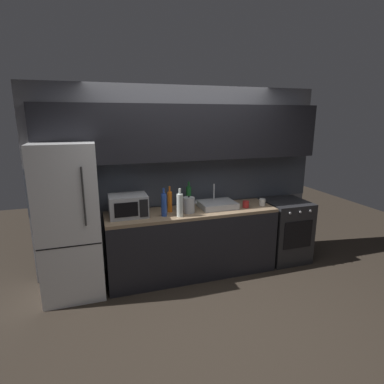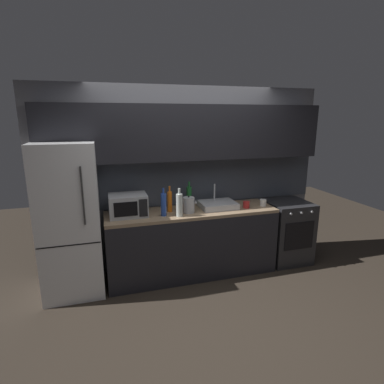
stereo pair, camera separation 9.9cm
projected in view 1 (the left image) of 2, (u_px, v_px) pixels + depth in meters
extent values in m
plane|color=#2D261E|center=(217.00, 311.00, 3.41)|extent=(10.00, 10.00, 0.00)
cube|color=slate|center=(183.00, 179.00, 4.31)|extent=(3.98, 0.10, 2.50)
cube|color=#3D424C|center=(184.00, 183.00, 4.28)|extent=(3.98, 0.01, 0.60)
cube|color=black|center=(188.00, 132.00, 3.96)|extent=(3.66, 0.34, 0.70)
cube|color=black|center=(192.00, 244.00, 4.14)|extent=(2.24, 0.60, 0.86)
cube|color=#8C7256|center=(192.00, 212.00, 4.03)|extent=(2.24, 0.60, 0.04)
cube|color=white|center=(70.00, 221.00, 3.58)|extent=(0.68, 0.66, 1.83)
cube|color=black|center=(70.00, 247.00, 3.31)|extent=(0.67, 0.00, 0.01)
cylinder|color=#333333|center=(84.00, 197.00, 3.22)|extent=(0.02, 0.02, 0.64)
cube|color=#232326|center=(285.00, 230.00, 4.57)|extent=(0.60, 0.60, 0.90)
cube|color=black|center=(298.00, 235.00, 4.28)|extent=(0.45, 0.01, 0.40)
cylinder|color=#B2B2B7|center=(290.00, 213.00, 4.14)|extent=(0.03, 0.02, 0.03)
cylinder|color=#B2B2B7|center=(300.00, 212.00, 4.19)|extent=(0.03, 0.02, 0.03)
cylinder|color=#B2B2B7|center=(310.00, 211.00, 4.24)|extent=(0.03, 0.02, 0.03)
cube|color=#A8AAAF|center=(128.00, 206.00, 3.77)|extent=(0.46, 0.34, 0.27)
cube|color=black|center=(126.00, 210.00, 3.60)|extent=(0.28, 0.01, 0.18)
cube|color=black|center=(144.00, 208.00, 3.66)|extent=(0.10, 0.01, 0.22)
cube|color=#ADAFB5|center=(217.00, 205.00, 4.16)|extent=(0.48, 0.38, 0.08)
cylinder|color=silver|center=(214.00, 192.00, 4.25)|extent=(0.02, 0.02, 0.22)
cylinder|color=#B7BABF|center=(189.00, 205.00, 3.93)|extent=(0.15, 0.15, 0.20)
sphere|color=black|center=(189.00, 196.00, 3.90)|extent=(0.02, 0.02, 0.02)
cone|color=#B7BABF|center=(196.00, 201.00, 3.95)|extent=(0.03, 0.03, 0.05)
cylinder|color=#1E6B2D|center=(189.00, 197.00, 4.17)|extent=(0.07, 0.07, 0.28)
cylinder|color=#1E6B2D|center=(189.00, 184.00, 4.13)|extent=(0.03, 0.03, 0.07)
cylinder|color=silver|center=(180.00, 205.00, 3.76)|extent=(0.08, 0.08, 0.28)
cylinder|color=silver|center=(180.00, 191.00, 3.72)|extent=(0.03, 0.03, 0.07)
cylinder|color=orange|center=(170.00, 202.00, 3.94)|extent=(0.06, 0.06, 0.27)
cylinder|color=orange|center=(170.00, 189.00, 3.90)|extent=(0.02, 0.02, 0.07)
cylinder|color=#234299|center=(164.00, 205.00, 3.77)|extent=(0.07, 0.07, 0.29)
cylinder|color=#234299|center=(164.00, 191.00, 3.73)|extent=(0.03, 0.03, 0.07)
cylinder|color=silver|center=(262.00, 202.00, 4.25)|extent=(0.09, 0.09, 0.09)
cylinder|color=#A82323|center=(246.00, 204.00, 4.15)|extent=(0.09, 0.09, 0.09)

